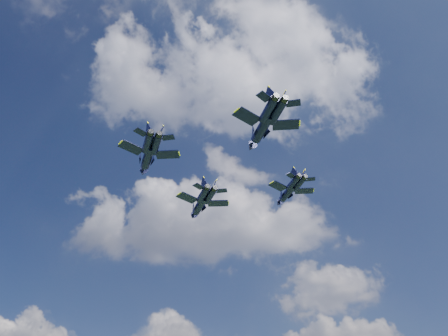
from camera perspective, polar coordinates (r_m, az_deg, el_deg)
jet_lead at (r=108.83m, az=-3.21°, el=-4.94°), size 12.58×17.21×4.12m
jet_left at (r=93.38m, az=-9.99°, el=1.28°), size 12.13×16.69×3.98m
jet_right at (r=102.09m, az=8.22°, el=-3.29°), size 10.47×14.41×3.43m
jet_slot at (r=83.01m, az=4.89°, el=5.03°), size 12.37×17.10×4.06m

